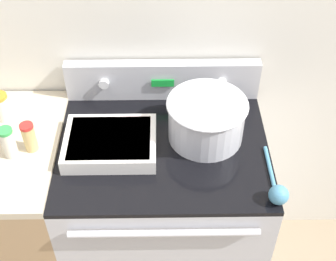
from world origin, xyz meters
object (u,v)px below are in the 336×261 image
Objects in this scene: mixing_bowl at (206,118)px; ladle at (277,192)px; spice_jar_red_cap at (29,137)px; casserole_dish at (110,142)px; spice_jar_green_cap at (8,142)px; spice_jar_orange_cap at (0,107)px.

mixing_bowl reaches higher than ladle.
ladle is at bearing -14.99° from spice_jar_red_cap.
mixing_bowl reaches higher than casserole_dish.
mixing_bowl reaches higher than spice_jar_green_cap.
casserole_dish is 3.02× the size of spice_jar_orange_cap.
spice_jar_green_cap is 1.11× the size of spice_jar_orange_cap.
spice_jar_orange_cap reaches higher than ladle.
spice_jar_green_cap is at bearing -174.32° from casserole_dish.
casserole_dish is 1.20× the size of ladle.
casserole_dish is 0.35m from spice_jar_green_cap.
mixing_bowl is at bearing 125.98° from ladle.
mixing_bowl is at bearing 7.94° from spice_jar_green_cap.
spice_jar_red_cap is (-0.63, -0.07, -0.02)m from mixing_bowl.
spice_jar_green_cap is at bearing 167.78° from ladle.
spice_jar_red_cap is at bearing -50.28° from spice_jar_orange_cap.
spice_jar_red_cap is (-0.28, -0.01, 0.04)m from casserole_dish.
spice_jar_red_cap reaches higher than spice_jar_orange_cap.
mixing_bowl is 2.53× the size of spice_jar_red_cap.
mixing_bowl is 0.36m from casserole_dish.
ladle is at bearing -21.95° from spice_jar_orange_cap.
spice_jar_orange_cap is at bearing 158.05° from ladle.
casserole_dish is at bearing 5.68° from spice_jar_green_cap.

